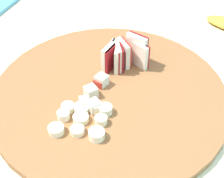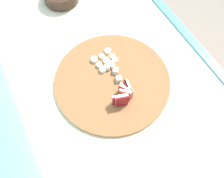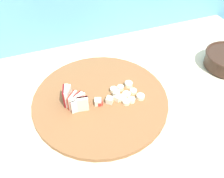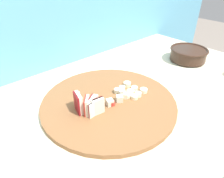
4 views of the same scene
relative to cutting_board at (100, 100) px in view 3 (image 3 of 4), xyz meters
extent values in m
cube|color=beige|center=(0.10, -0.03, -0.45)|extent=(1.30, 0.78, 0.89)
cube|color=#5BA3C1|center=(0.10, 0.38, -0.16)|extent=(2.40, 0.04, 1.47)
cylinder|color=brown|center=(0.00, 0.00, 0.00)|extent=(0.45, 0.45, 0.02)
cube|color=maroon|center=(-0.08, -0.02, 0.03)|extent=(0.05, 0.01, 0.05)
cube|color=white|center=(-0.08, -0.03, 0.03)|extent=(0.05, 0.01, 0.05)
cube|color=maroon|center=(-0.07, -0.02, 0.03)|extent=(0.04, 0.01, 0.05)
cube|color=beige|center=(-0.07, -0.03, 0.03)|extent=(0.04, 0.02, 0.05)
cube|color=maroon|center=(-0.08, -0.01, 0.03)|extent=(0.05, 0.02, 0.05)
cube|color=#EFE5CC|center=(-0.08, -0.01, 0.03)|extent=(0.05, 0.02, 0.05)
cube|color=maroon|center=(-0.08, 0.00, 0.03)|extent=(0.03, 0.02, 0.05)
cube|color=beige|center=(-0.07, -0.01, 0.03)|extent=(0.04, 0.03, 0.05)
cube|color=#B22D23|center=(-0.09, 0.00, 0.04)|extent=(0.03, 0.03, 0.06)
cube|color=beige|center=(-0.09, -0.01, 0.04)|extent=(0.04, 0.04, 0.06)
cube|color=maroon|center=(-0.11, 0.02, 0.04)|extent=(0.02, 0.04, 0.07)
cube|color=white|center=(-0.11, 0.02, 0.04)|extent=(0.02, 0.05, 0.07)
cube|color=maroon|center=(-0.10, 0.03, 0.03)|extent=(0.02, 0.04, 0.05)
cube|color=#EFE5CC|center=(-0.10, 0.03, 0.03)|extent=(0.03, 0.04, 0.05)
cube|color=beige|center=(0.05, -0.03, 0.02)|extent=(0.03, 0.03, 0.02)
cube|color=beige|center=(0.02, -0.03, 0.02)|extent=(0.03, 0.03, 0.02)
cube|color=white|center=(0.06, 0.00, 0.02)|extent=(0.02, 0.02, 0.02)
cube|color=#B22D23|center=(-0.01, -0.03, 0.01)|extent=(0.02, 0.02, 0.01)
cube|color=#B22D23|center=(-0.01, -0.02, 0.02)|extent=(0.02, 0.02, 0.01)
cube|color=beige|center=(0.05, -0.01, 0.02)|extent=(0.03, 0.03, 0.02)
cube|color=beige|center=(-0.01, -0.02, 0.02)|extent=(0.03, 0.03, 0.02)
cylinder|color=beige|center=(0.07, -0.05, 0.01)|extent=(0.02, 0.02, 0.01)
cylinder|color=white|center=(0.09, -0.05, 0.02)|extent=(0.02, 0.02, 0.01)
cylinder|color=#F4EAC6|center=(0.13, -0.05, 0.01)|extent=(0.03, 0.03, 0.01)
cylinder|color=white|center=(0.06, -0.02, 0.01)|extent=(0.03, 0.03, 0.01)
cylinder|color=beige|center=(0.09, -0.02, 0.01)|extent=(0.03, 0.03, 0.01)
cylinder|color=beige|center=(0.11, -0.01, 0.01)|extent=(0.02, 0.02, 0.01)
cylinder|color=beige|center=(0.05, 0.01, 0.02)|extent=(0.03, 0.03, 0.02)
cylinder|color=beige|center=(0.08, 0.02, 0.01)|extent=(0.02, 0.02, 0.01)
cylinder|color=#F4EAC6|center=(0.11, 0.02, 0.02)|extent=(0.03, 0.03, 0.02)
camera|label=1|loc=(0.44, 0.18, 0.45)|focal=54.68mm
camera|label=2|loc=(-0.40, 0.21, 0.79)|focal=37.56mm
camera|label=3|loc=(-0.16, -0.53, 0.60)|focal=38.96mm
camera|label=4|loc=(-0.35, -0.40, 0.40)|focal=31.56mm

